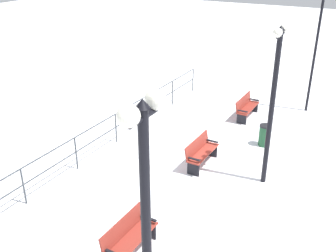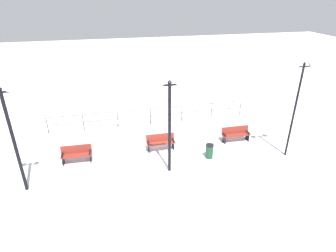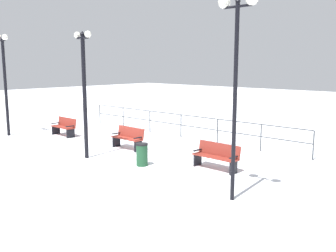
{
  "view_description": "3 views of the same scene",
  "coord_description": "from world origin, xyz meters",
  "px_view_note": "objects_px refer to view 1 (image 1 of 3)",
  "views": [
    {
      "loc": [
        4.26,
        -10.35,
        6.55
      ],
      "look_at": [
        -1.38,
        -0.12,
        1.2
      ],
      "focal_mm": 41.77,
      "sensor_mm": 36.0,
      "label": 1
    },
    {
      "loc": [
        13.4,
        -2.7,
        8.3
      ],
      "look_at": [
        -1.33,
        0.68,
        0.87
      ],
      "focal_mm": 30.22,
      "sensor_mm": 36.0,
      "label": 2
    },
    {
      "loc": [
        9.95,
        11.75,
        3.53
      ],
      "look_at": [
        -1.51,
        1.08,
        0.94
      ],
      "focal_mm": 39.99,
      "sensor_mm": 36.0,
      "label": 3
    }
  ],
  "objects_px": {
    "lamppost_near": "(146,212)",
    "lamppost_far": "(320,20)",
    "bench_third": "(246,107)",
    "lamppost_middle": "(274,91)",
    "bench_second": "(201,152)",
    "bench_nearest": "(129,237)",
    "trash_bin": "(265,135)"
  },
  "relations": [
    {
      "from": "bench_second",
      "to": "lamppost_near",
      "type": "distance_m",
      "value": 7.54
    },
    {
      "from": "bench_third",
      "to": "trash_bin",
      "type": "height_order",
      "value": "bench_third"
    },
    {
      "from": "lamppost_near",
      "to": "trash_bin",
      "type": "bearing_deg",
      "value": 94.27
    },
    {
      "from": "bench_nearest",
      "to": "bench_second",
      "type": "distance_m",
      "value": 4.56
    },
    {
      "from": "bench_second",
      "to": "bench_third",
      "type": "relative_size",
      "value": 0.95
    },
    {
      "from": "bench_third",
      "to": "lamppost_far",
      "type": "xyz_separation_m",
      "value": [
        2.09,
        2.02,
        3.42
      ]
    },
    {
      "from": "lamppost_near",
      "to": "lamppost_far",
      "type": "relative_size",
      "value": 0.95
    },
    {
      "from": "bench_nearest",
      "to": "trash_bin",
      "type": "bearing_deg",
      "value": 81.3
    },
    {
      "from": "bench_nearest",
      "to": "lamppost_near",
      "type": "relative_size",
      "value": 0.32
    },
    {
      "from": "lamppost_far",
      "to": "trash_bin",
      "type": "xyz_separation_m",
      "value": [
        -0.68,
        -4.19,
        -3.49
      ]
    },
    {
      "from": "lamppost_near",
      "to": "lamppost_middle",
      "type": "height_order",
      "value": "lamppost_near"
    },
    {
      "from": "bench_third",
      "to": "trash_bin",
      "type": "xyz_separation_m",
      "value": [
        1.41,
        -2.18,
        -0.07
      ]
    },
    {
      "from": "bench_third",
      "to": "lamppost_near",
      "type": "bearing_deg",
      "value": -79.01
    },
    {
      "from": "trash_bin",
      "to": "bench_nearest",
      "type": "bearing_deg",
      "value": -99.7
    },
    {
      "from": "lamppost_near",
      "to": "lamppost_middle",
      "type": "xyz_separation_m",
      "value": [
        -0.0,
        6.7,
        -0.33
      ]
    },
    {
      "from": "lamppost_middle",
      "to": "bench_third",
      "type": "bearing_deg",
      "value": 114.73
    },
    {
      "from": "bench_second",
      "to": "bench_nearest",
      "type": "bearing_deg",
      "value": -86.15
    },
    {
      "from": "lamppost_far",
      "to": "bench_nearest",
      "type": "bearing_deg",
      "value": -99.5
    },
    {
      "from": "lamppost_far",
      "to": "trash_bin",
      "type": "height_order",
      "value": "lamppost_far"
    },
    {
      "from": "lamppost_near",
      "to": "bench_second",
      "type": "bearing_deg",
      "value": 107.51
    },
    {
      "from": "bench_third",
      "to": "lamppost_far",
      "type": "distance_m",
      "value": 4.49
    },
    {
      "from": "lamppost_near",
      "to": "bench_third",
      "type": "bearing_deg",
      "value": 100.54
    },
    {
      "from": "bench_second",
      "to": "bench_third",
      "type": "distance_m",
      "value": 4.55
    },
    {
      "from": "lamppost_middle",
      "to": "lamppost_far",
      "type": "height_order",
      "value": "lamppost_far"
    },
    {
      "from": "bench_nearest",
      "to": "trash_bin",
      "type": "height_order",
      "value": "bench_nearest"
    },
    {
      "from": "bench_second",
      "to": "lamppost_middle",
      "type": "distance_m",
      "value": 3.23
    },
    {
      "from": "lamppost_near",
      "to": "lamppost_far",
      "type": "height_order",
      "value": "lamppost_far"
    },
    {
      "from": "lamppost_middle",
      "to": "lamppost_far",
      "type": "relative_size",
      "value": 0.9
    },
    {
      "from": "bench_nearest",
      "to": "bench_second",
      "type": "xyz_separation_m",
      "value": [
        -0.25,
        4.55,
        0.02
      ]
    },
    {
      "from": "bench_nearest",
      "to": "trash_bin",
      "type": "xyz_separation_m",
      "value": [
        1.18,
        6.92,
        -0.06
      ]
    },
    {
      "from": "lamppost_far",
      "to": "bench_third",
      "type": "bearing_deg",
      "value": -136.01
    },
    {
      "from": "bench_nearest",
      "to": "lamppost_middle",
      "type": "relative_size",
      "value": 0.34
    }
  ]
}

